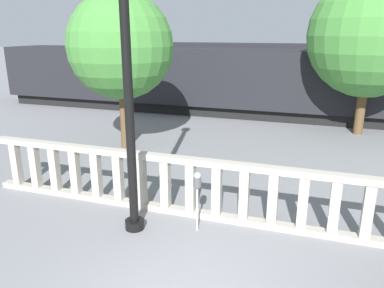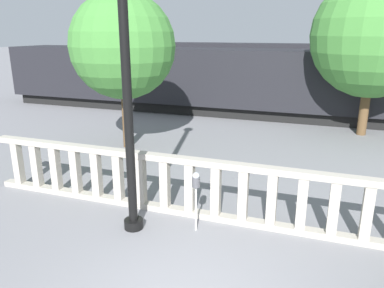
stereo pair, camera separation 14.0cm
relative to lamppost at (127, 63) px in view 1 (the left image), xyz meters
name	(u,v)px [view 1 (the left image)]	position (x,y,z in m)	size (l,w,h in m)	color
balustrade	(230,193)	(1.88, 0.96, -2.83)	(12.66, 0.24, 1.41)	#ADA599
lamppost	(127,63)	(0.00, 0.00, 0.00)	(0.41, 0.41, 6.60)	black
parking_meter	(197,184)	(1.31, 0.36, -2.47)	(0.17, 0.17, 1.33)	silver
train_near	(239,81)	(-0.31, 12.23, -1.82)	(25.91, 3.06, 3.86)	black
train_far	(231,63)	(-3.18, 23.07, -1.84)	(27.22, 2.76, 3.80)	black
tree_left	(370,36)	(5.24, 10.00, 0.40)	(4.78, 4.78, 6.33)	brown
tree_right	(121,46)	(-3.05, 5.28, 0.08)	(3.66, 3.66, 5.46)	brown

